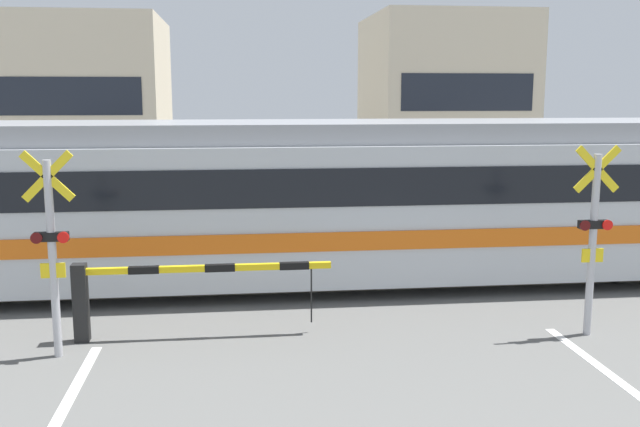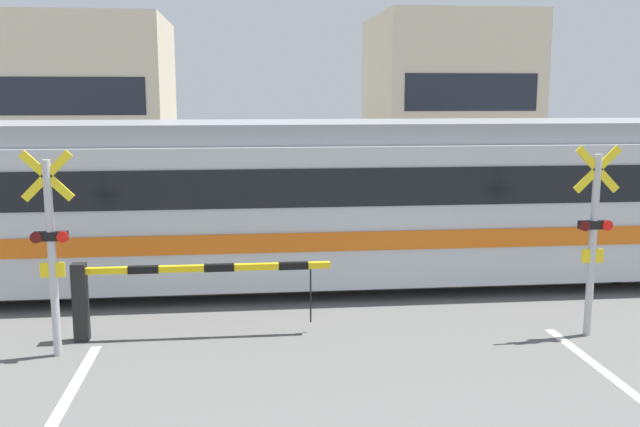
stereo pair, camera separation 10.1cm
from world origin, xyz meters
The scene contains 9 objects.
rail_track_near centered at (0.00, 9.72, 0.04)m, with size 50.00×0.10×0.08m.
rail_track_far centered at (0.00, 11.15, 0.04)m, with size 50.00×0.10×0.08m.
commuter_train centered at (0.04, 10.44, 1.61)m, with size 18.28×3.04×3.01m.
crossing_barrier_near centered at (-2.66, 7.55, 0.79)m, with size 3.70×0.20×1.14m.
crossing_barrier_far centered at (2.66, 13.61, 0.79)m, with size 3.70×0.20×1.14m.
crossing_signal_left centered at (-3.77, 6.97, 1.53)m, with size 0.68×0.15×2.79m.
crossing_signal_right centered at (3.77, 6.97, 1.53)m, with size 0.68×0.15×2.79m.
building_left_of_street centered at (-6.71, 24.89, 3.11)m, with size 5.58×6.24×6.22m.
building_right_of_street centered at (6.74, 24.89, 3.23)m, with size 5.63×6.24×6.46m.
Camera 2 is at (-1.24, -2.59, 3.52)m, focal length 40.00 mm.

